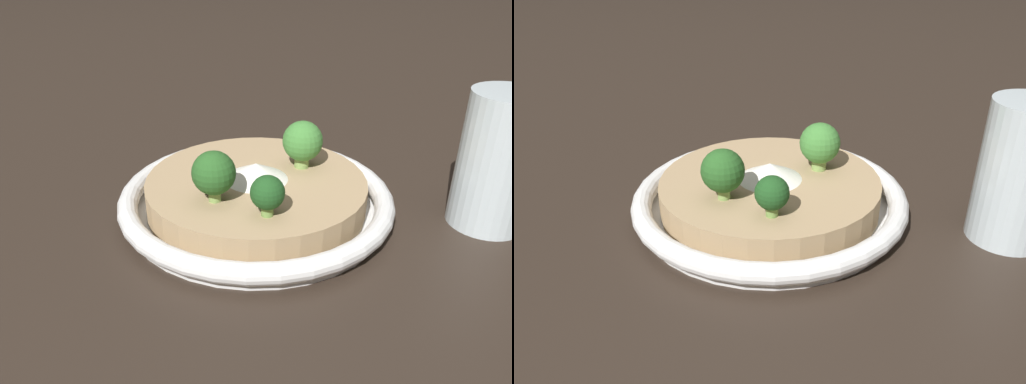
# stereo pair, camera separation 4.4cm
# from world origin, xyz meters

# --- Properties ---
(ground_plane) EXTENTS (6.00, 6.00, 0.00)m
(ground_plane) POSITION_xyz_m (0.00, 0.00, 0.00)
(ground_plane) COLOR #2D231C
(risotto_bowl) EXTENTS (0.24, 0.24, 0.03)m
(risotto_bowl) POSITION_xyz_m (0.00, 0.00, 0.02)
(risotto_bowl) COLOR white
(risotto_bowl) RESTS_ON ground_plane
(cheese_sprinkle) EXTENTS (0.06, 0.06, 0.01)m
(cheese_sprinkle) POSITION_xyz_m (-0.00, 0.00, 0.04)
(cheese_sprinkle) COLOR white
(cheese_sprinkle) RESTS_ON risotto_bowl
(broccoli_left) EXTENTS (0.04, 0.04, 0.04)m
(broccoli_left) POSITION_xyz_m (-0.05, -0.02, 0.06)
(broccoli_left) COLOR #84A856
(broccoli_left) RESTS_ON risotto_bowl
(broccoli_right) EXTENTS (0.04, 0.04, 0.04)m
(broccoli_right) POSITION_xyz_m (0.05, -0.00, 0.06)
(broccoli_right) COLOR #84A856
(broccoli_right) RESTS_ON risotto_bowl
(broccoli_front_left) EXTENTS (0.03, 0.03, 0.03)m
(broccoli_front_left) POSITION_xyz_m (-0.02, -0.06, 0.05)
(broccoli_front_left) COLOR #759E4C
(broccoli_front_left) RESTS_ON risotto_bowl
(drinking_glass) EXTENTS (0.06, 0.06, 0.12)m
(drinking_glass) POSITION_xyz_m (0.16, -0.12, 0.06)
(drinking_glass) COLOR silver
(drinking_glass) RESTS_ON ground_plane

